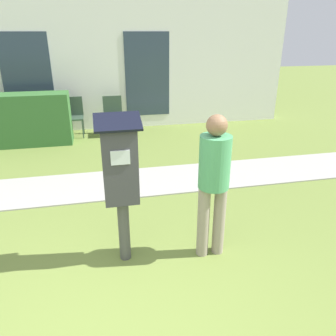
# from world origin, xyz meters

# --- Properties ---
(sidewalk) EXTENTS (12.00, 1.10, 0.02)m
(sidewalk) POSITION_xyz_m (0.00, 3.06, 0.01)
(sidewalk) COLOR #A3A099
(sidewalk) RESTS_ON ground
(building_facade) EXTENTS (10.00, 0.26, 3.20)m
(building_facade) POSITION_xyz_m (0.00, 6.58, 1.60)
(building_facade) COLOR white
(building_facade) RESTS_ON ground
(parking_meter) EXTENTS (0.44, 0.31, 1.59)m
(parking_meter) POSITION_xyz_m (0.31, 1.16, 1.02)
(parking_meter) COLOR #4C4C4C
(parking_meter) RESTS_ON ground
(person_standing) EXTENTS (0.32, 0.32, 1.58)m
(person_standing) POSITION_xyz_m (1.24, 1.05, 0.93)
(person_standing) COLOR gray
(person_standing) RESTS_ON ground
(outdoor_chair_left) EXTENTS (0.44, 0.44, 0.90)m
(outdoor_chair_left) POSITION_xyz_m (-0.43, 6.02, 0.53)
(outdoor_chair_left) COLOR #334738
(outdoor_chair_left) RESTS_ON ground
(outdoor_chair_middle) EXTENTS (0.44, 0.44, 0.90)m
(outdoor_chair_middle) POSITION_xyz_m (0.48, 5.93, 0.53)
(outdoor_chair_middle) COLOR #334738
(outdoor_chair_middle) RESTS_ON ground
(hedge_row) EXTENTS (2.09, 0.60, 1.10)m
(hedge_row) POSITION_xyz_m (-1.52, 5.54, 0.55)
(hedge_row) COLOR #33662D
(hedge_row) RESTS_ON ground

